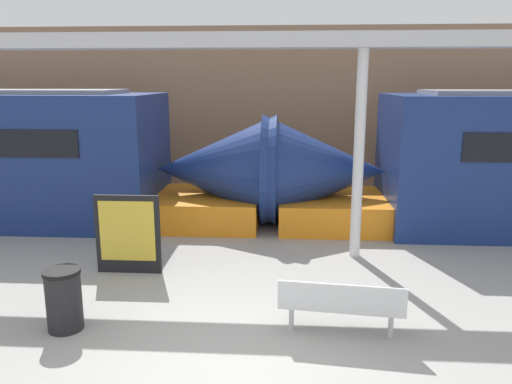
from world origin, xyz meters
TOP-DOWN VIEW (x-y plane):
  - ground_plane at (0.00, 0.00)m, footprint 60.00×60.00m
  - station_wall at (0.00, 9.93)m, footprint 56.00×0.20m
  - bench_near at (1.42, 0.73)m, footprint 1.73×0.62m
  - trash_bin at (-2.40, 0.68)m, footprint 0.51×0.51m
  - poster_board at (-2.16, 2.80)m, footprint 1.17×0.07m
  - support_column_near at (2.03, 3.97)m, footprint 0.20×0.20m
  - canopy_beam at (2.03, 3.97)m, footprint 28.00×0.60m

SIDE VIEW (x-z plane):
  - ground_plane at x=0.00m, z-range 0.00..0.00m
  - trash_bin at x=-2.40m, z-range 0.00..0.88m
  - bench_near at x=1.42m, z-range 0.08..0.88m
  - poster_board at x=-2.16m, z-range 0.01..1.45m
  - support_column_near at x=2.03m, z-range 0.00..3.99m
  - station_wall at x=0.00m, z-range 0.00..5.00m
  - canopy_beam at x=2.03m, z-range 3.99..4.27m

